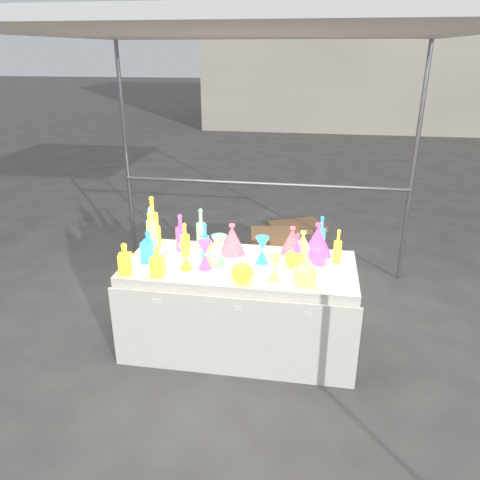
% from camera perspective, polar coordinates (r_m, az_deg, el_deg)
% --- Properties ---
extents(ground, '(80.00, 80.00, 0.00)m').
position_cam_1_polar(ground, '(4.05, 0.00, -12.56)').
color(ground, '#615F5A').
rests_on(ground, ground).
extents(canopy_tent, '(3.15, 3.15, 2.46)m').
position_cam_1_polar(canopy_tent, '(3.34, 0.03, 23.52)').
color(canopy_tent, gray).
rests_on(canopy_tent, ground).
extents(display_table, '(1.84, 0.83, 0.75)m').
position_cam_1_polar(display_table, '(3.84, -0.02, -8.04)').
color(display_table, white).
rests_on(display_table, ground).
extents(background_building, '(14.00, 6.00, 6.00)m').
position_cam_1_polar(background_building, '(17.64, 22.49, 22.88)').
color(background_building, beige).
rests_on(background_building, ground).
extents(cardboard_box_closed, '(0.60, 0.48, 0.40)m').
position_cam_1_polar(cardboard_box_closed, '(5.37, 4.26, -0.98)').
color(cardboard_box_closed, '#956843').
rests_on(cardboard_box_closed, ground).
extents(cardboard_box_flat, '(0.86, 0.77, 0.06)m').
position_cam_1_polar(cardboard_box_flat, '(6.55, 6.96, 1.66)').
color(cardboard_box_flat, '#956843').
rests_on(cardboard_box_flat, ground).
extents(bottle_0, '(0.08, 0.08, 0.27)m').
position_cam_1_polar(bottle_0, '(4.03, -10.16, 1.17)').
color(bottle_0, red).
rests_on(bottle_0, display_table).
extents(bottle_1, '(0.08, 0.08, 0.29)m').
position_cam_1_polar(bottle_1, '(4.14, -10.91, 1.84)').
color(bottle_1, '#188633').
rests_on(bottle_1, display_table).
extents(bottle_2, '(0.11, 0.11, 0.42)m').
position_cam_1_polar(bottle_2, '(4.06, -10.58, 2.43)').
color(bottle_2, yellow).
rests_on(bottle_2, display_table).
extents(bottle_3, '(0.09, 0.09, 0.32)m').
position_cam_1_polar(bottle_3, '(3.89, -7.26, 0.92)').
color(bottle_3, blue).
rests_on(bottle_3, display_table).
extents(bottle_4, '(0.12, 0.12, 0.38)m').
position_cam_1_polar(bottle_4, '(3.91, -10.67, 1.37)').
color(bottle_4, '#147E77').
rests_on(bottle_4, display_table).
extents(bottle_5, '(0.10, 0.10, 0.36)m').
position_cam_1_polar(bottle_5, '(3.89, -4.78, 1.34)').
color(bottle_5, '#C828AB').
rests_on(bottle_5, display_table).
extents(bottle_6, '(0.08, 0.08, 0.28)m').
position_cam_1_polar(bottle_6, '(3.79, -6.71, 0.08)').
color(bottle_6, red).
rests_on(bottle_6, display_table).
extents(bottle_7, '(0.08, 0.08, 0.30)m').
position_cam_1_polar(bottle_7, '(3.72, -4.27, -0.14)').
color(bottle_7, '#188633').
rests_on(bottle_7, display_table).
extents(decanter_0, '(0.12, 0.12, 0.25)m').
position_cam_1_polar(decanter_0, '(3.56, -13.84, -2.21)').
color(decanter_0, red).
rests_on(decanter_0, display_table).
extents(decanter_1, '(0.10, 0.10, 0.24)m').
position_cam_1_polar(decanter_1, '(3.48, -10.02, -2.54)').
color(decanter_1, yellow).
rests_on(decanter_1, display_table).
extents(decanter_2, '(0.11, 0.11, 0.26)m').
position_cam_1_polar(decanter_2, '(3.72, -11.07, -0.75)').
color(decanter_2, '#188633').
rests_on(decanter_2, display_table).
extents(hourglass_0, '(0.11, 0.11, 0.19)m').
position_cam_1_polar(hourglass_0, '(3.59, -3.98, -1.89)').
color(hourglass_0, yellow).
rests_on(hourglass_0, display_table).
extents(hourglass_1, '(0.12, 0.12, 0.22)m').
position_cam_1_polar(hourglass_1, '(3.56, -4.28, -1.82)').
color(hourglass_1, blue).
rests_on(hourglass_1, display_table).
extents(hourglass_2, '(0.11, 0.11, 0.20)m').
position_cam_1_polar(hourglass_2, '(3.38, 4.28, -3.41)').
color(hourglass_2, '#147E77').
rests_on(hourglass_2, display_table).
extents(hourglass_3, '(0.14, 0.14, 0.24)m').
position_cam_1_polar(hourglass_3, '(3.61, -2.54, -1.27)').
color(hourglass_3, '#C828AB').
rests_on(hourglass_3, display_table).
extents(hourglass_4, '(0.11, 0.11, 0.20)m').
position_cam_1_polar(hourglass_4, '(3.57, -6.65, -2.05)').
color(hourglass_4, red).
rests_on(hourglass_4, display_table).
extents(hourglass_5, '(0.14, 0.14, 0.22)m').
position_cam_1_polar(hourglass_5, '(3.65, 2.72, -1.22)').
color(hourglass_5, '#188633').
rests_on(hourglass_5, display_table).
extents(globe_0, '(0.20, 0.20, 0.13)m').
position_cam_1_polar(globe_0, '(3.36, 0.28, -4.14)').
color(globe_0, red).
rests_on(globe_0, display_table).
extents(globe_1, '(0.19, 0.19, 0.14)m').
position_cam_1_polar(globe_1, '(3.36, 7.91, -4.31)').
color(globe_1, '#147E77').
rests_on(globe_1, display_table).
extents(globe_2, '(0.15, 0.15, 0.12)m').
position_cam_1_polar(globe_2, '(3.63, 6.61, -2.31)').
color(globe_2, yellow).
rests_on(globe_2, display_table).
extents(globe_3, '(0.19, 0.19, 0.13)m').
position_cam_1_polar(globe_3, '(3.70, 9.42, -1.89)').
color(globe_3, blue).
rests_on(globe_3, display_table).
extents(lampshade_0, '(0.26, 0.26, 0.25)m').
position_cam_1_polar(lampshade_0, '(3.81, -0.97, 0.15)').
color(lampshade_0, gold).
rests_on(lampshade_0, display_table).
extents(lampshade_1, '(0.20, 0.20, 0.23)m').
position_cam_1_polar(lampshade_1, '(3.85, 6.38, 0.01)').
color(lampshade_1, gold).
rests_on(lampshade_1, display_table).
extents(lampshade_2, '(0.27, 0.27, 0.27)m').
position_cam_1_polar(lampshade_2, '(3.83, 9.47, 0.11)').
color(lampshade_2, blue).
rests_on(lampshade_2, display_table).
extents(lampshade_3, '(0.25, 0.25, 0.24)m').
position_cam_1_polar(lampshade_3, '(3.74, 7.66, -0.64)').
color(lampshade_3, '#147E77').
rests_on(lampshade_3, display_table).
extents(bottle_8, '(0.08, 0.08, 0.31)m').
position_cam_1_polar(bottle_8, '(3.90, 9.89, 0.76)').
color(bottle_8, '#188633').
rests_on(bottle_8, display_table).
extents(bottle_9, '(0.07, 0.07, 0.28)m').
position_cam_1_polar(bottle_9, '(3.72, 11.83, -0.71)').
color(bottle_9, yellow).
rests_on(bottle_9, display_table).
extents(bottle_10, '(0.08, 0.08, 0.27)m').
position_cam_1_polar(bottle_10, '(3.60, 6.95, -1.21)').
color(bottle_10, blue).
rests_on(bottle_10, display_table).
extents(bottle_11, '(0.06, 0.06, 0.25)m').
position_cam_1_polar(bottle_11, '(3.71, 7.65, -0.70)').
color(bottle_11, '#147E77').
rests_on(bottle_11, display_table).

